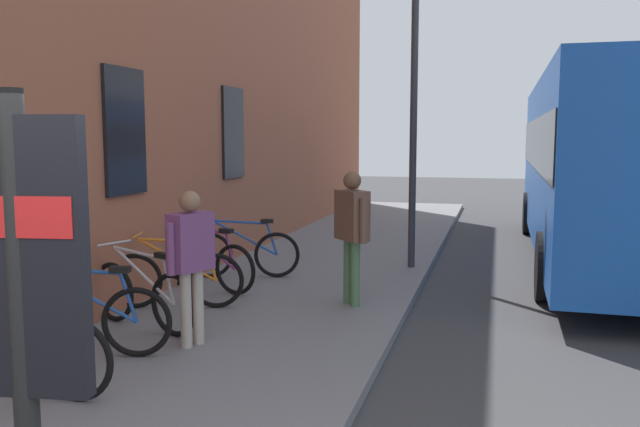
{
  "coord_description": "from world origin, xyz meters",
  "views": [
    {
      "loc": [
        -1.88,
        -1.09,
        2.34
      ],
      "look_at": [
        3.97,
        0.51,
        1.62
      ],
      "focal_mm": 36.74,
      "sensor_mm": 36.0,
      "label": 1
    }
  ],
  "objects": [
    {
      "name": "station_facade",
      "position": [
        8.99,
        3.8,
        4.62
      ],
      "size": [
        22.0,
        0.65,
        9.24
      ],
      "color": "#9E563D",
      "rests_on": "ground"
    },
    {
      "name": "bicycle_by_door",
      "position": [
        5.64,
        2.89,
        0.51
      ],
      "size": [
        0.64,
        1.72,
        0.97
      ],
      "color": "black",
      "rests_on": "sidewalk_pavement"
    },
    {
      "name": "ground",
      "position": [
        6.0,
        -1.0,
        0.0
      ],
      "size": [
        60.0,
        60.0,
        0.0
      ],
      "primitive_type": "plane",
      "color": "#38383A"
    },
    {
      "name": "sidewalk_pavement",
      "position": [
        8.0,
        1.75,
        0.06
      ],
      "size": [
        24.0,
        3.5,
        0.12
      ],
      "primitive_type": "cube",
      "color": "slate",
      "rests_on": "ground"
    },
    {
      "name": "street_lamp",
      "position": [
        9.15,
        0.3,
        3.18
      ],
      "size": [
        0.28,
        0.28,
        5.17
      ],
      "color": "#333338",
      "rests_on": "sidewalk_pavement"
    },
    {
      "name": "pedestrian_crossing_street",
      "position": [
        6.41,
        0.74,
        1.2
      ],
      "size": [
        0.54,
        0.53,
        1.77
      ],
      "color": "#4C724C",
      "rests_on": "sidewalk_pavement"
    },
    {
      "name": "transit_info_sign",
      "position": [
        0.22,
        0.7,
        1.72
      ],
      "size": [
        0.17,
        0.56,
        2.4
      ],
      "color": "black",
      "rests_on": "sidewalk_pavement"
    },
    {
      "name": "bicycle_nearest_sign",
      "position": [
        7.6,
        2.74,
        0.51
      ],
      "size": [
        0.66,
        1.71,
        0.97
      ],
      "color": "black",
      "rests_on": "sidewalk_pavement"
    },
    {
      "name": "bicycle_beside_lamp",
      "position": [
        4.71,
        2.83,
        0.51
      ],
      "size": [
        0.72,
        1.69,
        0.97
      ],
      "color": "black",
      "rests_on": "sidewalk_pavement"
    },
    {
      "name": "city_bus",
      "position": [
        11.13,
        -3.0,
        1.92
      ],
      "size": [
        10.52,
        2.71,
        3.35
      ],
      "color": "#1951B2",
      "rests_on": "ground"
    },
    {
      "name": "bicycle_far_end",
      "position": [
        3.69,
        2.88,
        0.51
      ],
      "size": [
        0.6,
        1.73,
        0.97
      ],
      "color": "black",
      "rests_on": "sidewalk_pavement"
    },
    {
      "name": "bicycle_end_of_row",
      "position": [
        6.67,
        2.93,
        0.51
      ],
      "size": [
        0.67,
        1.71,
        0.97
      ],
      "color": "black",
      "rests_on": "sidewalk_pavement"
    },
    {
      "name": "bicycle_leaning_wall",
      "position": [
        2.68,
        2.8,
        0.51
      ],
      "size": [
        0.48,
        1.77,
        0.97
      ],
      "color": "black",
      "rests_on": "sidewalk_pavement"
    },
    {
      "name": "pedestrian_by_facade",
      "position": [
        4.3,
        2.0,
        1.13
      ],
      "size": [
        0.59,
        0.4,
        1.66
      ],
      "color": "#B2A599",
      "rests_on": "sidewalk_pavement"
    }
  ]
}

